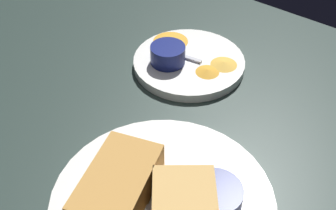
{
  "coord_description": "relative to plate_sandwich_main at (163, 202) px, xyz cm",
  "views": [
    {
      "loc": [
        -25.84,
        -29.48,
        46.96
      ],
      "look_at": [
        12.23,
        0.29,
        3.0
      ],
      "focal_mm": 44.97,
      "sensor_mm": 36.0,
      "label": 1
    }
  ],
  "objects": [
    {
      "name": "ramekin_dark_sauce",
      "position": [
        3.03,
        -5.82,
        2.73
      ],
      "size": [
        6.89,
        6.89,
        3.57
      ],
      "color": "#0C144C",
      "rests_on": "plate_sandwich_main"
    },
    {
      "name": "ground_plane",
      "position": [
        1.13,
        9.28,
        -2.3
      ],
      "size": [
        110.0,
        110.0,
        3.0
      ],
      "primitive_type": "cube",
      "color": "#283833"
    },
    {
      "name": "plate_sandwich_main",
      "position": [
        0.0,
        0.0,
        0.0
      ],
      "size": [
        29.17,
        29.17,
        1.6
      ],
      "primitive_type": "cylinder",
      "color": "white",
      "rests_on": "ground_plane"
    },
    {
      "name": "sandwich_half_near",
      "position": [
        -3.29,
        4.46,
        3.2
      ],
      "size": [
        14.79,
        11.33,
        4.8
      ],
      "color": "#C68C42",
      "rests_on": "plate_sandwich_main"
    },
    {
      "name": "spoon_by_dark_ramekin",
      "position": [
        -0.54,
        -1.63,
        1.16
      ],
      "size": [
        7.53,
        8.47,
        0.8
      ],
      "color": "silver",
      "rests_on": "plate_sandwich_main"
    },
    {
      "name": "plantain_chip_scatter",
      "position": [
        28.49,
        15.8,
        1.1
      ],
      "size": [
        10.53,
        19.31,
        0.6
      ],
      "color": "gold",
      "rests_on": "plate_chips_companion"
    },
    {
      "name": "spoon_by_gravy_ramekin",
      "position": [
        25.97,
        19.57,
        1.16
      ],
      "size": [
        3.09,
        9.96,
        0.8
      ],
      "color": "silver",
      "rests_on": "plate_chips_companion"
    },
    {
      "name": "ramekin_light_gravy",
      "position": [
        23.66,
        17.68,
        2.6
      ],
      "size": [
        6.25,
        6.25,
        3.32
      ],
      "color": "navy",
      "rests_on": "plate_chips_companion"
    },
    {
      "name": "plate_chips_companion",
      "position": [
        26.71,
        15.14,
        0.0
      ],
      "size": [
        20.33,
        20.33,
        1.6
      ],
      "primitive_type": "cylinder",
      "color": "white",
      "rests_on": "ground_plane"
    }
  ]
}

